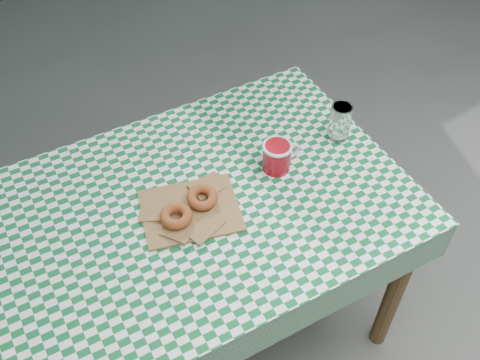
# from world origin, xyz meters

# --- Properties ---
(ground) EXTENTS (60.00, 60.00, 0.00)m
(ground) POSITION_xyz_m (0.00, 0.00, 0.00)
(ground) COLOR #52514C
(ground) RESTS_ON ground
(table) EXTENTS (1.34, 0.97, 0.75)m
(table) POSITION_xyz_m (-0.20, -0.07, 0.38)
(table) COLOR brown
(table) RESTS_ON ground
(tablecloth) EXTENTS (1.36, 0.99, 0.01)m
(tablecloth) POSITION_xyz_m (-0.20, -0.07, 0.75)
(tablecloth) COLOR #0E5B2B
(tablecloth) RESTS_ON table
(paper_bag) EXTENTS (0.34, 0.31, 0.01)m
(paper_bag) POSITION_xyz_m (-0.21, -0.08, 0.76)
(paper_bag) COLOR olive
(paper_bag) RESTS_ON tablecloth
(bagel_front) EXTENTS (0.10, 0.10, 0.03)m
(bagel_front) POSITION_xyz_m (-0.27, -0.09, 0.79)
(bagel_front) COLOR #934A1E
(bagel_front) RESTS_ON paper_bag
(bagel_back) EXTENTS (0.09, 0.09, 0.03)m
(bagel_back) POSITION_xyz_m (-0.17, -0.07, 0.79)
(bagel_back) COLOR brown
(bagel_back) RESTS_ON paper_bag
(coffee_mug) EXTENTS (0.19, 0.19, 0.10)m
(coffee_mug) POSITION_xyz_m (0.10, -0.08, 0.80)
(coffee_mug) COLOR #9B0A15
(coffee_mug) RESTS_ON tablecloth
(drinking_glass) EXTENTS (0.09, 0.09, 0.13)m
(drinking_glass) POSITION_xyz_m (0.35, -0.08, 0.82)
(drinking_glass) COLOR white
(drinking_glass) RESTS_ON tablecloth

